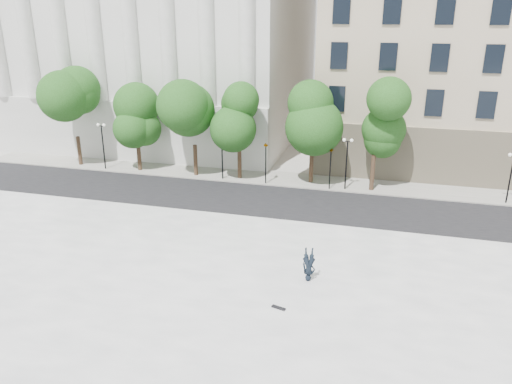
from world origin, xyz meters
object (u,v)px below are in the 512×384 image
at_px(traffic_light_west, 266,144).
at_px(traffic_light_east, 331,148).
at_px(skateboard, 279,308).
at_px(person_lying, 308,276).

height_order(traffic_light_west, traffic_light_east, traffic_light_east).
bearing_deg(skateboard, traffic_light_east, 105.44).
xyz_separation_m(traffic_light_east, person_lying, (0.87, -16.16, -2.98)).
bearing_deg(person_lying, skateboard, -112.57).
bearing_deg(traffic_light_east, skateboard, -90.27).
xyz_separation_m(traffic_light_east, skateboard, (-0.09, -19.26, -3.20)).
bearing_deg(traffic_light_west, skateboard, -74.25).
distance_m(traffic_light_east, skateboard, 19.53).
distance_m(traffic_light_west, traffic_light_east, 5.52).
bearing_deg(person_lying, traffic_light_east, 87.72).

